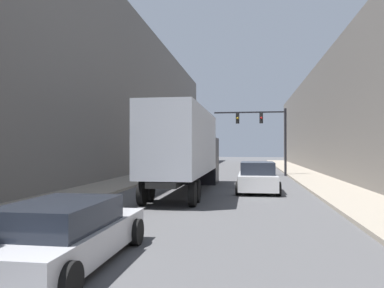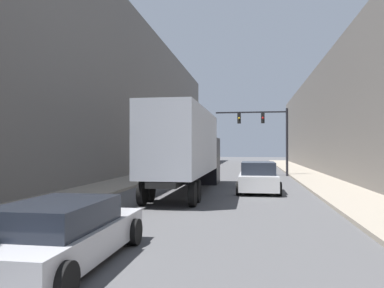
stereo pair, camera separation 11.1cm
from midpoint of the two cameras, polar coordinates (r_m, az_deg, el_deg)
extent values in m
cube|color=gray|center=(30.16, 17.65, -4.96)|extent=(3.04, 80.00, 0.15)
cube|color=gray|center=(30.95, -7.07, -4.87)|extent=(3.04, 80.00, 0.15)
cube|color=#66605B|center=(31.22, 25.86, 4.47)|extent=(6.00, 80.00, 10.22)
cube|color=#66605B|center=(32.75, -14.76, 7.95)|extent=(6.00, 80.00, 14.49)
cube|color=#B2B7C1|center=(19.00, -1.50, 0.35)|extent=(2.40, 9.95, 3.18)
cube|color=black|center=(19.05, -1.50, -4.90)|extent=(1.20, 9.95, 0.24)
cube|color=black|center=(25.21, 1.03, -2.56)|extent=(2.40, 2.61, 3.04)
cylinder|color=black|center=(15.67, -7.80, -7.48)|extent=(0.25, 1.00, 1.00)
cylinder|color=black|center=(15.21, -0.11, -7.69)|extent=(0.25, 1.00, 1.00)
cylinder|color=black|center=(16.81, -6.63, -7.01)|extent=(0.25, 1.00, 1.00)
cylinder|color=black|center=(16.39, 0.54, -7.18)|extent=(0.25, 1.00, 1.00)
cylinder|color=black|center=(25.43, -1.33, -4.84)|extent=(0.25, 1.00, 1.00)
cylinder|color=black|center=(25.15, 3.41, -4.89)|extent=(0.25, 1.00, 1.00)
cube|color=#B7B7BC|center=(8.30, -18.96, -13.76)|extent=(1.88, 4.75, 0.61)
cube|color=#1E232D|center=(7.98, -19.75, -10.12)|extent=(1.65, 2.61, 0.53)
cylinder|color=black|center=(10.21, -19.27, -12.18)|extent=(0.25, 0.64, 0.64)
cylinder|color=black|center=(9.49, -8.94, -13.09)|extent=(0.25, 0.64, 0.64)
cylinder|color=black|center=(6.41, -18.89, -19.26)|extent=(0.25, 0.64, 0.64)
cube|color=silver|center=(20.72, 9.76, -5.56)|extent=(1.98, 4.70, 0.78)
cube|color=#1E232D|center=(20.44, 9.77, -3.62)|extent=(1.74, 2.58, 0.65)
cylinder|color=black|center=(22.39, 7.14, -5.79)|extent=(0.25, 0.70, 0.70)
cylinder|color=black|center=(22.42, 12.23, -5.77)|extent=(0.25, 0.70, 0.70)
cylinder|color=black|center=(19.01, 6.86, -6.71)|extent=(0.25, 0.70, 0.70)
cylinder|color=black|center=(19.05, 12.86, -6.69)|extent=(0.25, 0.70, 0.70)
cylinder|color=black|center=(32.79, 13.95, 0.29)|extent=(0.20, 0.20, 5.76)
cube|color=black|center=(32.79, 8.63, 4.79)|extent=(6.07, 0.12, 0.12)
cube|color=black|center=(32.76, 10.41, 3.91)|extent=(0.30, 0.24, 0.90)
sphere|color=red|center=(32.62, 10.42, 3.92)|extent=(0.18, 0.18, 0.18)
cube|color=black|center=(32.76, 6.86, 3.90)|extent=(0.30, 0.24, 0.90)
sphere|color=gold|center=(32.62, 6.85, 3.92)|extent=(0.18, 0.18, 0.18)
camera|label=1|loc=(0.06, -90.21, 0.00)|focal=35.00mm
camera|label=2|loc=(0.06, 89.79, 0.00)|focal=35.00mm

